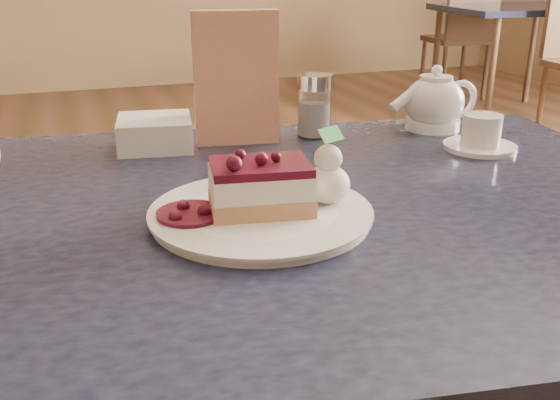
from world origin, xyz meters
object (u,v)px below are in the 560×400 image
object	(u,v)px
dessert_plate	(261,214)
tea_set	(443,110)
bg_table_far_right	(508,105)
main_table	(256,259)
cheesecake_slice	(261,187)

from	to	relation	value
dessert_plate	tea_set	size ratio (longest dim) A/B	1.03
tea_set	bg_table_far_right	xyz separation A→B (m)	(2.34, 2.67, -0.72)
main_table	tea_set	size ratio (longest dim) A/B	5.11
bg_table_far_right	cheesecake_slice	bearing A→B (deg)	-127.57
dessert_plate	bg_table_far_right	world-z (taller)	dessert_plate
main_table	dessert_plate	bearing A→B (deg)	-90.00
cheesecake_slice	tea_set	bearing A→B (deg)	41.56
main_table	dessert_plate	size ratio (longest dim) A/B	4.95
main_table	dessert_plate	world-z (taller)	dessert_plate
main_table	dessert_plate	distance (m)	0.10
bg_table_far_right	main_table	bearing A→B (deg)	-127.98
main_table	bg_table_far_right	bearing A→B (deg)	55.08
main_table	tea_set	xyz separation A→B (m)	(0.42, 0.23, 0.12)
main_table	tea_set	bearing A→B (deg)	37.10
tea_set	cheesecake_slice	bearing A→B (deg)	-147.19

